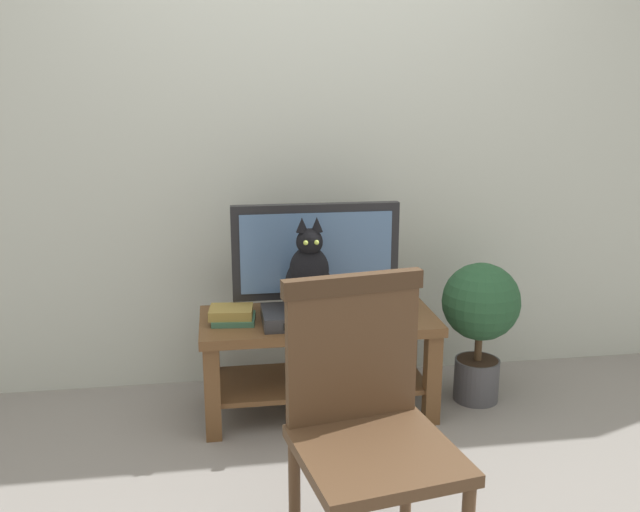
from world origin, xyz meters
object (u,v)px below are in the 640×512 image
object	(u,v)px
wooden_chair	(366,411)
tv_stand	(318,345)
cat	(309,277)
potted_plant	(480,315)
tv	(316,256)
book_stack	(232,315)
media_box	(308,316)

from	to	relation	value
wooden_chair	tv_stand	bearing A→B (deg)	89.34
cat	potted_plant	world-z (taller)	cat
tv_stand	wooden_chair	world-z (taller)	wooden_chair
wooden_chair	potted_plant	distance (m)	1.36
tv_stand	tv	size ratio (longest dim) A/B	1.40
wooden_chair	book_stack	xyz separation A→B (m)	(-0.39, 1.08, -0.03)
tv	media_box	bearing A→B (deg)	-110.54
tv_stand	book_stack	bearing A→B (deg)	-178.10
book_stack	media_box	bearing A→B (deg)	-10.06
tv	potted_plant	bearing A→B (deg)	-5.58
media_box	wooden_chair	bearing A→B (deg)	-87.46
potted_plant	tv_stand	bearing A→B (deg)	-179.87
cat	wooden_chair	size ratio (longest dim) A/B	0.45
media_box	book_stack	distance (m)	0.35
cat	tv	bearing A→B (deg)	71.61
wooden_chair	book_stack	size ratio (longest dim) A/B	4.36
cat	book_stack	xyz separation A→B (m)	(-0.34, 0.08, -0.19)
tv_stand	cat	distance (m)	0.38
tv	media_box	distance (m)	0.29
cat	media_box	bearing A→B (deg)	94.15
tv_stand	potted_plant	world-z (taller)	potted_plant
media_box	potted_plant	world-z (taller)	potted_plant
media_box	book_stack	bearing A→B (deg)	169.94
wooden_chair	tv	bearing A→B (deg)	89.39
book_stack	potted_plant	bearing A→B (deg)	0.72
tv	cat	bearing A→B (deg)	-108.39
tv_stand	potted_plant	size ratio (longest dim) A/B	1.57
tv	tv_stand	bearing A→B (deg)	-90.02
tv_stand	book_stack	size ratio (longest dim) A/B	5.01
wooden_chair	book_stack	world-z (taller)	wooden_chair
tv	wooden_chair	world-z (taller)	tv
book_stack	potted_plant	xyz separation A→B (m)	(1.20, 0.02, -0.07)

